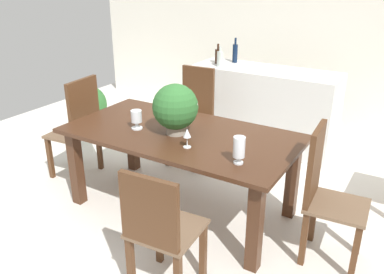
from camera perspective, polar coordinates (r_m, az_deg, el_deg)
ground_plane at (r=3.96m, az=0.02°, el=-8.70°), size 7.04×7.04×0.00m
back_wall at (r=5.81m, az=13.93°, el=14.53°), size 6.40×0.10×2.60m
dining_table at (r=3.52m, az=-1.59°, el=-1.11°), size 2.01×1.05×0.76m
chair_head_end at (r=4.31m, az=-15.64°, el=1.80°), size 0.45×0.50×1.07m
chair_near_right at (r=2.65m, az=-4.64°, el=-12.68°), size 0.47×0.46×0.95m
chair_foot_end at (r=3.12m, az=18.21°, el=-7.19°), size 0.46×0.43×1.05m
chair_far_left at (r=4.54m, az=0.28°, el=3.61°), size 0.44×0.48×1.07m
flower_centerpiece at (r=3.36m, az=-2.36°, el=4.15°), size 0.39×0.39×0.43m
crystal_vase_left at (r=3.54m, az=-7.84°, el=2.70°), size 0.10×0.10×0.17m
crystal_vase_center_near at (r=2.89m, az=6.65°, el=-1.56°), size 0.09×0.09×0.21m
wine_glass at (r=3.13m, az=-0.70°, el=0.42°), size 0.06×0.06×0.16m
kitchen_counter at (r=5.08m, az=10.01°, el=4.15°), size 1.75×0.62×0.96m
wine_bottle_green at (r=5.17m, az=3.67°, el=11.34°), size 0.07×0.07×0.24m
wine_bottle_amber at (r=5.00m, az=3.97°, el=10.96°), size 0.08×0.08×0.24m
wine_bottle_tall at (r=5.24m, az=6.09°, el=11.73°), size 0.06×0.06×0.31m
potted_plant_floor at (r=5.61m, az=-14.19°, el=4.15°), size 0.45×0.45×0.62m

